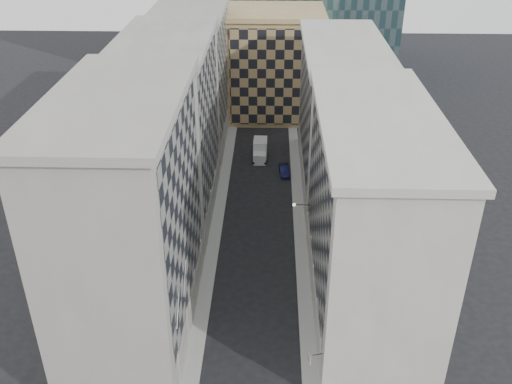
# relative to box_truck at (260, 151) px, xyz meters

# --- Properties ---
(sidewalk_west) EXTENTS (1.50, 100.00, 0.15)m
(sidewalk_west) POSITION_rel_box_truck_xyz_m (-5.06, -18.90, -1.15)
(sidewalk_west) COLOR #959690
(sidewalk_west) RESTS_ON ground
(sidewalk_east) EXTENTS (1.50, 100.00, 0.15)m
(sidewalk_east) POSITION_rel_box_truck_xyz_m (5.44, -18.90, -1.15)
(sidewalk_east) COLOR #959690
(sidewalk_east) RESTS_ON ground
(bldg_left_a) EXTENTS (10.80, 22.80, 23.70)m
(bldg_left_a) POSITION_rel_box_truck_xyz_m (-10.69, -37.90, 10.60)
(bldg_left_a) COLOR gray
(bldg_left_a) RESTS_ON ground
(bldg_left_b) EXTENTS (10.80, 22.80, 22.70)m
(bldg_left_b) POSITION_rel_box_truck_xyz_m (-10.69, -15.90, 10.10)
(bldg_left_b) COLOR gray
(bldg_left_b) RESTS_ON ground
(bldg_left_c) EXTENTS (10.80, 22.80, 21.70)m
(bldg_left_c) POSITION_rel_box_truck_xyz_m (-10.69, 6.10, 9.60)
(bldg_left_c) COLOR gray
(bldg_left_c) RESTS_ON ground
(bldg_right_a) EXTENTS (10.80, 26.80, 20.70)m
(bldg_right_a) POSITION_rel_box_truck_xyz_m (11.07, -33.90, 9.10)
(bldg_right_a) COLOR #AAA69C
(bldg_right_a) RESTS_ON ground
(bldg_right_b) EXTENTS (10.80, 28.80, 19.70)m
(bldg_right_b) POSITION_rel_box_truck_xyz_m (11.08, -6.90, 8.62)
(bldg_right_b) COLOR #AAA69C
(bldg_right_b) RESTS_ON ground
(tan_block) EXTENTS (16.80, 14.80, 18.80)m
(tan_block) POSITION_rel_box_truck_xyz_m (2.19, 19.00, 8.21)
(tan_block) COLOR tan
(tan_block) RESTS_ON ground
(flagpoles_left) EXTENTS (0.10, 6.33, 2.33)m
(flagpoles_left) POSITION_rel_box_truck_xyz_m (-5.71, -42.90, 6.78)
(flagpoles_left) COLOR gray
(flagpoles_left) RESTS_ON ground
(bracket_lamp) EXTENTS (1.98, 0.36, 0.36)m
(bracket_lamp) POSITION_rel_box_truck_xyz_m (4.57, -24.90, 4.98)
(bracket_lamp) COLOR black
(bracket_lamp) RESTS_ON ground
(box_truck) EXTENTS (2.16, 5.15, 2.81)m
(box_truck) POSITION_rel_box_truck_xyz_m (0.00, 0.00, 0.00)
(box_truck) COLOR silver
(box_truck) RESTS_ON ground
(dark_car) EXTENTS (1.70, 3.98, 1.28)m
(dark_car) POSITION_rel_box_truck_xyz_m (3.69, -5.42, -0.59)
(dark_car) COLOR #10123C
(dark_car) RESTS_ON ground
(shop_sign) EXTENTS (1.27, 0.78, 0.87)m
(shop_sign) POSITION_rel_box_truck_xyz_m (5.14, -45.90, 2.61)
(shop_sign) COLOR black
(shop_sign) RESTS_ON ground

